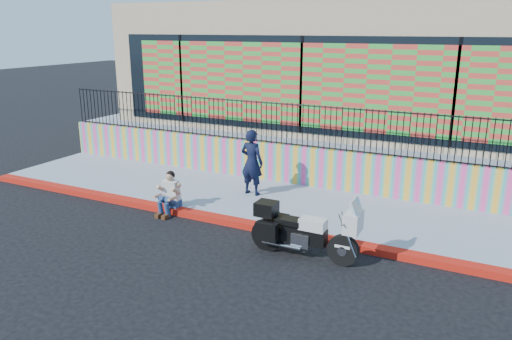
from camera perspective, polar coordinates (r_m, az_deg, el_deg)
The scene contains 10 objects.
ground at distance 11.81m, azimuth -2.65°, elevation -6.28°, with size 90.00×90.00×0.00m, color black.
red_curb at distance 11.78m, azimuth -2.65°, elevation -5.94°, with size 16.00×0.30×0.15m, color #9E1E0B.
sidewalk at distance 13.15m, azimuth 0.88°, elevation -3.54°, with size 16.00×3.00×0.15m, color #949DB2.
mural_wall at distance 14.36m, azimuth 3.68°, elevation 0.73°, with size 16.00×0.20×1.10m, color #F94195.
metal_fence at distance 14.10m, azimuth 3.77°, elevation 5.24°, with size 15.80×0.04×1.20m, color black, non-canonical shape.
elevated_platform at distance 19.04m, azimuth 9.76°, elevation 4.12°, with size 16.00×10.00×1.25m, color #949DB2.
storefront_building at distance 18.48m, azimuth 9.95°, elevation 11.98°, with size 14.00×8.06×4.00m.
police_motorcycle at distance 10.08m, azimuth 5.36°, elevation -6.80°, with size 2.23×0.74×1.39m.
police_officer at distance 13.20m, azimuth -0.48°, elevation 0.90°, with size 0.64×0.42×1.77m, color black.
seated_man at distance 12.47m, azimuth -10.01°, elevation -3.08°, with size 0.54×0.71×1.06m.
Camera 1 is at (5.41, -9.50, 4.48)m, focal length 35.00 mm.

